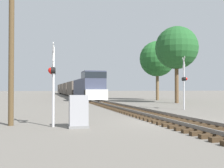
{
  "coord_description": "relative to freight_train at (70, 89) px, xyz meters",
  "views": [
    {
      "loc": [
        -6.62,
        -12.69,
        1.77
      ],
      "look_at": [
        -0.71,
        10.11,
        2.2
      ],
      "focal_mm": 42.0,
      "sensor_mm": 36.0,
      "label": 1
    }
  ],
  "objects": [
    {
      "name": "tree_mid_background",
      "position": [
        10.58,
        -31.49,
        4.69
      ],
      "size": [
        5.57,
        5.57,
        9.28
      ],
      "color": "brown",
      "rests_on": "ground"
    },
    {
      "name": "rail_track_bed",
      "position": [
        0.0,
        -56.76,
        -1.63
      ],
      "size": [
        2.6,
        160.0,
        0.31
      ],
      "color": "#382819",
      "rests_on": "ground"
    },
    {
      "name": "freight_train",
      "position": [
        0.0,
        0.0,
        0.0
      ],
      "size": [
        2.98,
        74.69,
        4.19
      ],
      "color": "#33384C",
      "rests_on": "ground"
    },
    {
      "name": "crossing_signal_far",
      "position": [
        4.91,
        -49.47,
        0.75
      ],
      "size": [
        0.57,
        1.01,
        4.49
      ],
      "rotation": [
        0.0,
        0.0,
        1.26
      ],
      "color": "#B7B7BC",
      "rests_on": "ground"
    },
    {
      "name": "crossing_signal_near",
      "position": [
        -6.24,
        -57.01,
        0.59
      ],
      "size": [
        0.37,
        1.01,
        3.88
      ],
      "rotation": [
        0.0,
        0.0,
        -1.63
      ],
      "color": "#B7B7BC",
      "rests_on": "ground"
    },
    {
      "name": "utility_pole",
      "position": [
        -8.17,
        -56.04,
        2.2
      ],
      "size": [
        1.8,
        0.25,
        7.62
      ],
      "color": "#4C3A23",
      "rests_on": "ground"
    },
    {
      "name": "tree_far_right",
      "position": [
        9.2,
        -40.23,
        5.04
      ],
      "size": [
        5.28,
        5.28,
        9.48
      ],
      "color": "brown",
      "rests_on": "ground"
    },
    {
      "name": "ground_plane",
      "position": [
        0.0,
        -56.76,
        -1.77
      ],
      "size": [
        400.0,
        400.0,
        0.0
      ],
      "primitive_type": "plane",
      "color": "#666059"
    },
    {
      "name": "relay_cabinet",
      "position": [
        -5.11,
        -57.6,
        -1.04
      ],
      "size": [
        0.92,
        0.58,
        1.48
      ],
      "color": "slate",
      "rests_on": "ground"
    }
  ]
}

